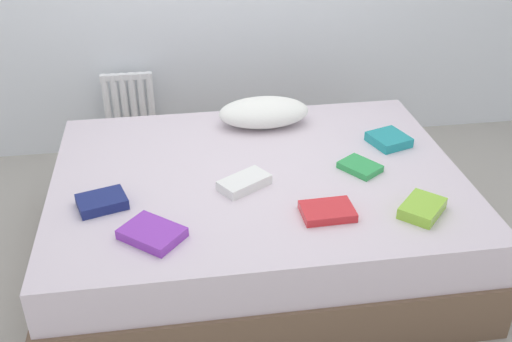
% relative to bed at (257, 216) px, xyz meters
% --- Properties ---
extents(ground_plane, '(8.00, 8.00, 0.00)m').
position_rel_bed_xyz_m(ground_plane, '(0.00, 0.00, -0.25)').
color(ground_plane, '#9E998E').
extents(bed, '(2.00, 1.50, 0.50)m').
position_rel_bed_xyz_m(bed, '(0.00, 0.00, 0.00)').
color(bed, brown).
rests_on(bed, ground).
extents(radiator, '(0.33, 0.04, 0.46)m').
position_rel_bed_xyz_m(radiator, '(-0.66, 1.20, 0.11)').
color(radiator, white).
rests_on(radiator, ground).
extents(pillow, '(0.50, 0.28, 0.15)m').
position_rel_bed_xyz_m(pillow, '(0.11, 0.51, 0.33)').
color(pillow, white).
rests_on(pillow, bed).
extents(textbook_lime, '(0.25, 0.25, 0.05)m').
position_rel_bed_xyz_m(textbook_lime, '(0.65, -0.45, 0.28)').
color(textbook_lime, '#8CC638').
rests_on(textbook_lime, bed).
extents(textbook_green, '(0.22, 0.23, 0.03)m').
position_rel_bed_xyz_m(textbook_green, '(0.50, -0.05, 0.27)').
color(textbook_green, green).
rests_on(textbook_green, bed).
extents(textbook_white, '(0.27, 0.23, 0.05)m').
position_rel_bed_xyz_m(textbook_white, '(-0.08, -0.12, 0.28)').
color(textbook_white, white).
rests_on(textbook_white, bed).
extents(textbook_navy, '(0.24, 0.21, 0.05)m').
position_rel_bed_xyz_m(textbook_navy, '(-0.72, -0.18, 0.28)').
color(textbook_navy, navy).
rests_on(textbook_navy, bed).
extents(textbook_red, '(0.23, 0.17, 0.04)m').
position_rel_bed_xyz_m(textbook_red, '(0.24, -0.40, 0.27)').
color(textbook_red, red).
rests_on(textbook_red, bed).
extents(textbook_purple, '(0.30, 0.29, 0.04)m').
position_rel_bed_xyz_m(textbook_purple, '(-0.50, -0.45, 0.27)').
color(textbook_purple, purple).
rests_on(textbook_purple, bed).
extents(textbook_teal, '(0.23, 0.23, 0.05)m').
position_rel_bed_xyz_m(textbook_teal, '(0.73, 0.19, 0.28)').
color(textbook_teal, teal).
rests_on(textbook_teal, bed).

